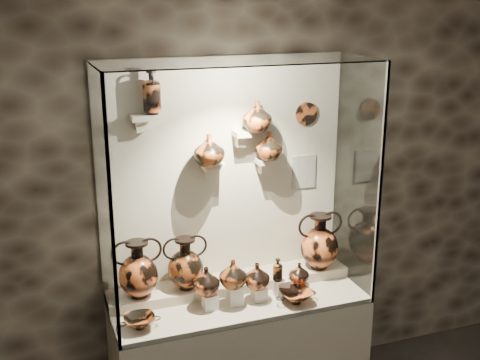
% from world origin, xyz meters
% --- Properties ---
extents(wall_back, '(5.00, 0.02, 3.20)m').
position_xyz_m(wall_back, '(0.00, 2.50, 1.60)').
color(wall_back, '#2D241C').
rests_on(wall_back, ground).
extents(plinth, '(1.70, 0.60, 0.80)m').
position_xyz_m(plinth, '(0.00, 2.18, 0.40)').
color(plinth, beige).
rests_on(plinth, floor).
extents(front_tier, '(1.68, 0.58, 0.03)m').
position_xyz_m(front_tier, '(0.00, 2.18, 0.82)').
color(front_tier, '#C1B095').
rests_on(front_tier, plinth).
extents(rear_tier, '(1.70, 0.25, 0.10)m').
position_xyz_m(rear_tier, '(0.00, 2.35, 0.85)').
color(rear_tier, '#C1B095').
rests_on(rear_tier, plinth).
extents(back_panel, '(1.70, 0.03, 1.60)m').
position_xyz_m(back_panel, '(0.00, 2.50, 1.60)').
color(back_panel, beige).
rests_on(back_panel, plinth).
extents(glass_front, '(1.70, 0.01, 1.60)m').
position_xyz_m(glass_front, '(0.00, 1.88, 1.60)').
color(glass_front, white).
rests_on(glass_front, plinth).
extents(glass_left, '(0.01, 0.60, 1.60)m').
position_xyz_m(glass_left, '(-0.85, 2.18, 1.60)').
color(glass_left, white).
rests_on(glass_left, plinth).
extents(glass_right, '(0.01, 0.60, 1.60)m').
position_xyz_m(glass_right, '(0.85, 2.18, 1.60)').
color(glass_right, white).
rests_on(glass_right, plinth).
extents(glass_top, '(1.70, 0.60, 0.01)m').
position_xyz_m(glass_top, '(0.00, 2.18, 2.40)').
color(glass_top, white).
rests_on(glass_top, back_panel).
extents(frame_post_left, '(0.02, 0.02, 1.60)m').
position_xyz_m(frame_post_left, '(-0.84, 1.89, 1.60)').
color(frame_post_left, gray).
rests_on(frame_post_left, plinth).
extents(frame_post_right, '(0.02, 0.02, 1.60)m').
position_xyz_m(frame_post_right, '(0.84, 1.89, 1.60)').
color(frame_post_right, gray).
rests_on(frame_post_right, plinth).
extents(pedestal_a, '(0.09, 0.09, 0.10)m').
position_xyz_m(pedestal_a, '(-0.22, 2.13, 0.88)').
color(pedestal_a, silver).
rests_on(pedestal_a, front_tier).
extents(pedestal_b, '(0.09, 0.09, 0.13)m').
position_xyz_m(pedestal_b, '(-0.05, 2.13, 0.90)').
color(pedestal_b, silver).
rests_on(pedestal_b, front_tier).
extents(pedestal_c, '(0.09, 0.09, 0.09)m').
position_xyz_m(pedestal_c, '(0.12, 2.13, 0.88)').
color(pedestal_c, silver).
rests_on(pedestal_c, front_tier).
extents(pedestal_d, '(0.09, 0.09, 0.12)m').
position_xyz_m(pedestal_d, '(0.28, 2.13, 0.89)').
color(pedestal_d, silver).
rests_on(pedestal_d, front_tier).
extents(pedestal_e, '(0.09, 0.09, 0.08)m').
position_xyz_m(pedestal_e, '(0.42, 2.13, 0.87)').
color(pedestal_e, silver).
rests_on(pedestal_e, front_tier).
extents(bracket_ul, '(0.14, 0.12, 0.04)m').
position_xyz_m(bracket_ul, '(-0.55, 2.42, 2.05)').
color(bracket_ul, beige).
rests_on(bracket_ul, back_panel).
extents(bracket_ca, '(0.14, 0.12, 0.04)m').
position_xyz_m(bracket_ca, '(-0.10, 2.42, 1.70)').
color(bracket_ca, beige).
rests_on(bracket_ca, back_panel).
extents(bracket_cb, '(0.10, 0.12, 0.04)m').
position_xyz_m(bracket_cb, '(0.10, 2.42, 1.90)').
color(bracket_cb, beige).
rests_on(bracket_cb, back_panel).
extents(bracket_cc, '(0.14, 0.12, 0.04)m').
position_xyz_m(bracket_cc, '(0.28, 2.42, 1.70)').
color(bracket_cc, beige).
rests_on(bracket_cc, back_panel).
extents(amphora_left, '(0.35, 0.35, 0.38)m').
position_xyz_m(amphora_left, '(-0.64, 2.32, 1.09)').
color(amphora_left, '#D35C28').
rests_on(amphora_left, rear_tier).
extents(amphora_mid, '(0.38, 0.38, 0.36)m').
position_xyz_m(amphora_mid, '(-0.33, 2.33, 1.08)').
color(amphora_mid, '#9A451B').
rests_on(amphora_mid, rear_tier).
extents(amphora_right, '(0.42, 0.42, 0.40)m').
position_xyz_m(amphora_right, '(0.65, 2.31, 1.10)').
color(amphora_right, '#D35C28').
rests_on(amphora_right, rear_tier).
extents(jug_a, '(0.20, 0.20, 0.18)m').
position_xyz_m(jug_a, '(-0.24, 2.15, 1.02)').
color(jug_a, '#D35C28').
rests_on(jug_a, pedestal_a).
extents(jug_b, '(0.21, 0.21, 0.19)m').
position_xyz_m(jug_b, '(-0.07, 2.12, 1.05)').
color(jug_b, '#9A451B').
rests_on(jug_b, pedestal_b).
extents(jug_c, '(0.18, 0.18, 0.18)m').
position_xyz_m(jug_c, '(0.10, 2.12, 1.01)').
color(jug_c, '#D35C28').
rests_on(jug_c, pedestal_c).
extents(jug_e, '(0.16, 0.16, 0.14)m').
position_xyz_m(jug_e, '(0.40, 2.12, 0.98)').
color(jug_e, '#D35C28').
rests_on(jug_e, pedestal_e).
extents(lekythos_small, '(0.09, 0.09, 0.18)m').
position_xyz_m(lekythos_small, '(0.25, 2.12, 1.04)').
color(lekythos_small, '#9A451B').
rests_on(lekythos_small, pedestal_d).
extents(kylix_left, '(0.28, 0.25, 0.10)m').
position_xyz_m(kylix_left, '(-0.70, 2.04, 0.88)').
color(kylix_left, '#9A451B').
rests_on(kylix_left, front_tier).
extents(kylix_right, '(0.28, 0.24, 0.11)m').
position_xyz_m(kylix_right, '(0.33, 2.00, 0.88)').
color(kylix_right, '#D35C28').
rests_on(kylix_right, front_tier).
extents(lekythos_tall, '(0.13, 0.13, 0.30)m').
position_xyz_m(lekythos_tall, '(-0.49, 2.41, 2.22)').
color(lekythos_tall, '#D35C28').
rests_on(lekythos_tall, bracket_ul).
extents(ovoid_vase_a, '(0.26, 0.26, 0.21)m').
position_xyz_m(ovoid_vase_a, '(-0.14, 2.37, 1.82)').
color(ovoid_vase_a, '#9A451B').
rests_on(ovoid_vase_a, bracket_ca).
extents(ovoid_vase_b, '(0.22, 0.22, 0.20)m').
position_xyz_m(ovoid_vase_b, '(0.19, 2.37, 2.02)').
color(ovoid_vase_b, '#9A451B').
rests_on(ovoid_vase_b, bracket_cb).
extents(ovoid_vase_c, '(0.19, 0.19, 0.19)m').
position_xyz_m(ovoid_vase_c, '(0.28, 2.38, 1.81)').
color(ovoid_vase_c, '#9A451B').
rests_on(ovoid_vase_c, bracket_cc).
extents(wall_plate, '(0.16, 0.02, 0.16)m').
position_xyz_m(wall_plate, '(0.59, 2.47, 1.99)').
color(wall_plate, '#A54720').
rests_on(wall_plate, back_panel).
extents(info_placard, '(0.18, 0.01, 0.24)m').
position_xyz_m(info_placard, '(0.59, 2.47, 1.58)').
color(info_placard, beige).
rests_on(info_placard, back_panel).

